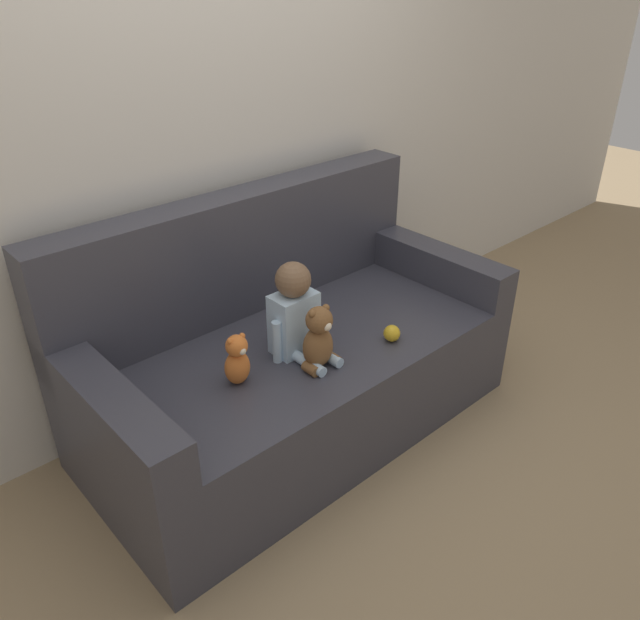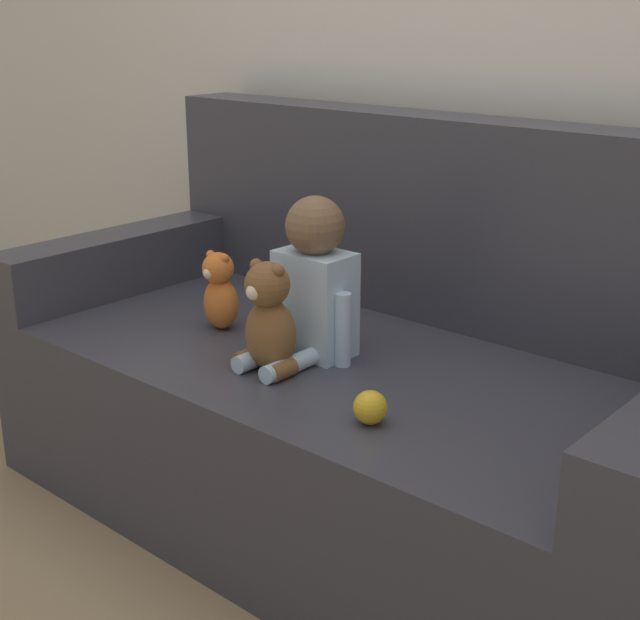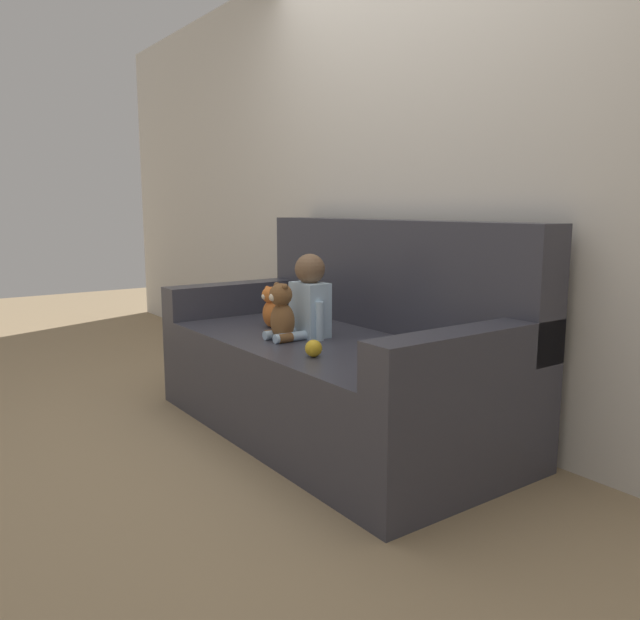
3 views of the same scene
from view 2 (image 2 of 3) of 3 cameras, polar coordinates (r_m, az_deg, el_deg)
The scene contains 7 objects.
ground_plane at distance 2.49m, azimuth 2.05°, elevation -13.00°, with size 12.00×12.00×0.00m, color #9E8460.
wall_back at distance 2.57m, azimuth 10.74°, elevation 18.28°, with size 8.00×0.05×2.60m.
couch at distance 2.37m, azimuth 3.18°, elevation -5.25°, with size 1.92×0.95×1.04m.
person_baby at distance 2.20m, azimuth -0.48°, elevation 1.60°, with size 0.25×0.30×0.40m.
teddy_bear_brown at distance 2.12m, azimuth -3.29°, elevation -0.65°, with size 0.16×0.13×0.27m.
plush_toy_side at distance 2.42m, azimuth -6.42°, elevation 1.21°, with size 0.10×0.10×0.22m.
toy_ball at distance 1.88m, azimuth 3.24°, elevation -6.24°, with size 0.07×0.07×0.07m.
Camera 2 is at (1.33, -1.64, 1.31)m, focal length 50.00 mm.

